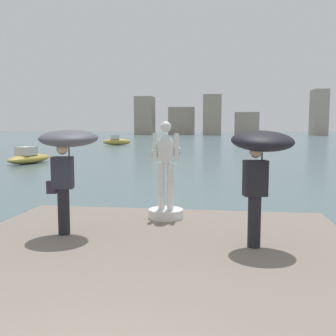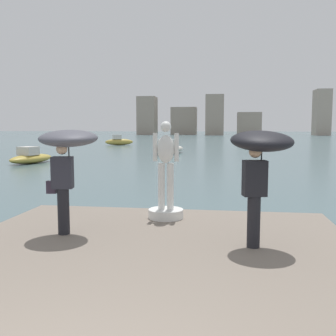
# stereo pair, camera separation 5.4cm
# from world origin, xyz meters

# --- Properties ---
(ground_plane) EXTENTS (400.00, 400.00, 0.00)m
(ground_plane) POSITION_xyz_m (0.00, 40.00, 0.00)
(ground_plane) COLOR #4C666B
(pier) EXTENTS (7.03, 10.38, 0.40)m
(pier) POSITION_xyz_m (0.00, 2.19, 0.20)
(pier) COLOR slate
(pier) RESTS_ON ground
(statue_white_figure) EXTENTS (0.78, 0.78, 2.16)m
(statue_white_figure) POSITION_xyz_m (-0.08, 6.41, 1.14)
(statue_white_figure) COLOR white
(statue_white_figure) RESTS_ON pier
(onlooker_left) EXTENTS (1.24, 1.26, 2.02)m
(onlooker_left) POSITION_xyz_m (-1.72, 4.87, 2.01)
(onlooker_left) COLOR black
(onlooker_left) RESTS_ON pier
(onlooker_right) EXTENTS (1.25, 1.28, 2.03)m
(onlooker_right) POSITION_xyz_m (1.79, 4.55, 1.99)
(onlooker_right) COLOR black
(onlooker_right) RESTS_ON pier
(boat_near) EXTENTS (2.12, 4.18, 1.14)m
(boat_near) POSITION_xyz_m (-11.75, 22.61, 0.40)
(boat_near) COLOR #B2993D
(boat_near) RESTS_ON ground
(boat_mid) EXTENTS (3.91, 2.43, 1.42)m
(boat_mid) POSITION_xyz_m (-13.07, 49.82, 0.53)
(boat_mid) COLOR #B2993D
(boat_mid) RESTS_ON ground
(boat_far) EXTENTS (3.00, 5.68, 1.34)m
(boat_far) POSITION_xyz_m (-3.81, 33.22, 0.48)
(boat_far) COLOR silver
(boat_far) RESTS_ON ground
(distant_skyline) EXTENTS (60.14, 12.85, 13.95)m
(distant_skyline) POSITION_xyz_m (-1.57, 125.61, 5.70)
(distant_skyline) COLOR gray
(distant_skyline) RESTS_ON ground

